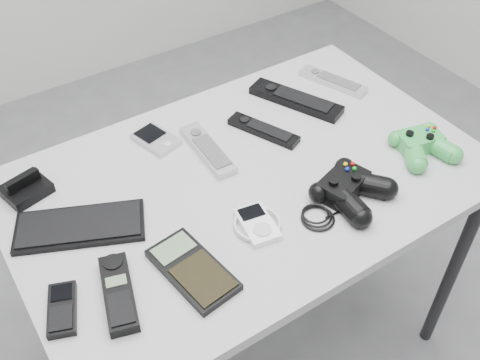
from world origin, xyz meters
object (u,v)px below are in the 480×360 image
desk (248,195)px  controller_green (423,143)px  remote_black_a (263,130)px  calculator (193,269)px  remote_black_b (296,99)px  mobile_phone (62,309)px  remote_silver_a (208,149)px  mp3_player (257,224)px  pda_keyboard (80,226)px  controller_black (350,187)px  remote_silver_b (333,81)px  pda (156,139)px  cordless_handset (118,293)px

desk → controller_green: 0.44m
remote_black_a → calculator: same height
remote_black_b → mobile_phone: size_ratio=2.28×
remote_silver_a → remote_black_a: size_ratio=1.07×
mp3_player → pda_keyboard: bearing=157.0°
remote_black_a → controller_black: controller_black is taller
remote_black_a → remote_black_b: remote_black_b is taller
remote_silver_a → mobile_phone: remote_silver_a is taller
remote_black_b → remote_silver_b: (0.14, 0.02, -0.00)m
controller_black → desk: bearing=113.0°
pda → remote_silver_a: 0.14m
calculator → pda_keyboard: bearing=114.1°
pda → remote_silver_a: size_ratio=0.55×
cordless_handset → calculator: (0.14, -0.03, -0.00)m
calculator → controller_green: bearing=-6.4°
desk → remote_silver_a: remote_silver_a is taller
mp3_player → calculator: bearing=-161.0°
controller_black → remote_black_b: bearing=54.4°
desk → calculator: size_ratio=5.69×
mobile_phone → cordless_handset: size_ratio=0.65×
mobile_phone → controller_black: controller_black is taller
remote_black_a → controller_green: controller_green is taller
pda_keyboard → remote_black_a: remote_black_a is taller
pda_keyboard → controller_green: 0.81m
mobile_phone → pda_keyboard: bearing=80.7°
cordless_handset → pda: bearing=70.6°
remote_silver_b → mobile_phone: bearing=178.6°
remote_silver_a → remote_black_b: 0.30m
remote_silver_a → remote_black_b: remote_black_b is taller
remote_black_a → mp3_player: bearing=-150.9°
pda → remote_black_b: size_ratio=0.43×
remote_black_b → mp3_player: remote_black_b is taller
controller_green → remote_black_a: bearing=149.4°
remote_silver_a → cordless_handset: cordless_handset is taller
remote_black_a → mobile_phone: 0.65m
cordless_handset → calculator: cordless_handset is taller
pda → mp3_player: 0.37m
remote_black_b → controller_green: 0.35m
remote_silver_a → controller_black: bearing=-55.5°
remote_black_b → calculator: (-0.51, -0.34, -0.00)m
remote_black_b → controller_black: (-0.12, -0.34, 0.02)m
controller_green → mp3_player: bearing=-168.6°
controller_black → pda_keyboard: bearing=139.3°
desk → remote_silver_a: 0.15m
remote_black_a → calculator: 0.46m
pda_keyboard → mobile_phone: (-0.10, -0.17, 0.00)m
pda → remote_silver_a: bearing=-66.2°
remote_black_a → mobile_phone: size_ratio=1.68×
pda_keyboard → controller_green: bearing=8.9°
mobile_phone → controller_black: size_ratio=0.41×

